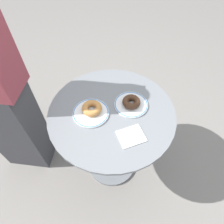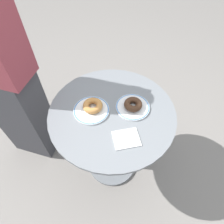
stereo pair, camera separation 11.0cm
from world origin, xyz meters
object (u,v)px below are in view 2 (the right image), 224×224
object	(u,v)px
donut_old_fashioned	(93,106)
person_figure	(3,80)
plate_left	(91,109)
paper_napkin	(126,139)
donut_chocolate	(133,104)
plate_right	(133,107)
cafe_table	(112,133)

from	to	relation	value
donut_old_fashioned	person_figure	xyz separation A→B (m)	(-0.56, 0.15, 0.03)
plate_left	donut_old_fashioned	size ratio (longest dim) A/B	1.82
paper_napkin	plate_left	bearing A→B (deg)	137.88
paper_napkin	person_figure	size ratio (longest dim) A/B	0.08
donut_old_fashioned	paper_napkin	xyz separation A→B (m)	(0.19, -0.19, -0.03)
plate_left	donut_chocolate	size ratio (longest dim) A/B	1.96
donut_old_fashioned	donut_chocolate	bearing A→B (deg)	4.94
plate_right	person_figure	xyz separation A→B (m)	(-0.79, 0.13, 0.05)
plate_left	plate_right	world-z (taller)	same
cafe_table	plate_right	bearing A→B (deg)	15.88
cafe_table	paper_napkin	world-z (taller)	paper_napkin
plate_left	person_figure	world-z (taller)	person_figure
plate_left	donut_old_fashioned	bearing A→B (deg)	49.63
person_figure	plate_right	bearing A→B (deg)	-9.57
cafe_table	paper_napkin	xyz separation A→B (m)	(0.08, -0.18, 0.23)
cafe_table	plate_left	bearing A→B (deg)	177.81
plate_left	person_figure	distance (m)	0.58
plate_left	plate_right	size ratio (longest dim) A/B	1.04
plate_right	cafe_table	bearing A→B (deg)	-164.12
paper_napkin	donut_chocolate	bearing A→B (deg)	80.04
cafe_table	plate_right	xyz separation A→B (m)	(0.12, 0.03, 0.24)
cafe_table	plate_left	size ratio (longest dim) A/B	3.56
plate_right	donut_old_fashioned	xyz separation A→B (m)	(-0.23, -0.02, 0.02)
plate_left	donut_chocolate	world-z (taller)	donut_chocolate
plate_right	donut_chocolate	distance (m)	0.02
cafe_table	paper_napkin	bearing A→B (deg)	-65.17
plate_left	person_figure	xyz separation A→B (m)	(-0.56, 0.16, 0.05)
donut_old_fashioned	person_figure	world-z (taller)	person_figure
plate_left	plate_right	bearing A→B (deg)	7.02
donut_chocolate	person_figure	size ratio (longest dim) A/B	0.07
person_figure	plate_left	bearing A→B (deg)	-16.31
cafe_table	plate_left	xyz separation A→B (m)	(-0.12, 0.00, 0.24)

